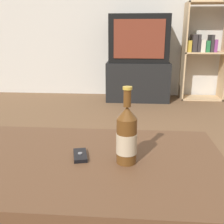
# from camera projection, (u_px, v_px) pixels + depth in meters

# --- Properties ---
(back_wall) EXTENTS (8.00, 0.05, 2.60)m
(back_wall) POSITION_uv_depth(u_px,v_px,m) (123.00, 2.00, 3.62)
(back_wall) COLOR beige
(back_wall) RESTS_ON ground_plane
(coffee_table) EXTENTS (1.02, 0.65, 0.43)m
(coffee_table) POSITION_uv_depth(u_px,v_px,m) (89.00, 175.00, 1.00)
(coffee_table) COLOR brown
(coffee_table) RESTS_ON ground_plane
(tv_stand) EXTENTS (0.84, 0.49, 0.52)m
(tv_stand) POSITION_uv_depth(u_px,v_px,m) (138.00, 81.00, 3.60)
(tv_stand) COLOR black
(tv_stand) RESTS_ON ground_plane
(television) EXTENTS (0.77, 0.44, 0.60)m
(television) POSITION_uv_depth(u_px,v_px,m) (139.00, 39.00, 3.44)
(television) COLOR black
(television) RESTS_ON tv_stand
(bookshelf) EXTENTS (0.56, 0.30, 1.27)m
(bookshelf) POSITION_uv_depth(u_px,v_px,m) (203.00, 50.00, 3.52)
(bookshelf) COLOR tan
(bookshelf) RESTS_ON ground_plane
(beer_bottle) EXTENTS (0.07, 0.07, 0.28)m
(beer_bottle) POSITION_uv_depth(u_px,v_px,m) (127.00, 136.00, 0.93)
(beer_bottle) COLOR #563314
(beer_bottle) RESTS_ON coffee_table
(cell_phone) EXTENTS (0.07, 0.11, 0.02)m
(cell_phone) POSITION_uv_depth(u_px,v_px,m) (80.00, 155.00, 0.99)
(cell_phone) COLOR black
(cell_phone) RESTS_ON coffee_table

